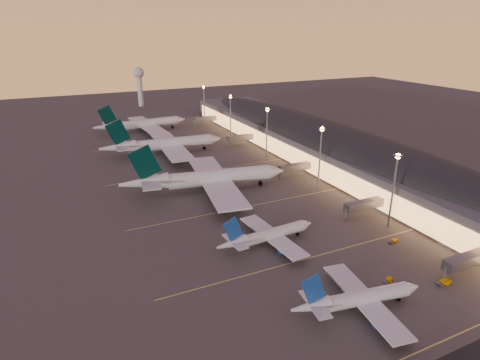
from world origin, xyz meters
name	(u,v)px	position (x,y,z in m)	size (l,w,h in m)	color
ground	(298,250)	(0.00, 0.00, 0.00)	(700.00, 700.00, 0.00)	#403E3B
airliner_narrow_south	(358,299)	(-2.36, -28.99, 3.13)	(33.88, 30.56, 12.11)	silver
airliner_narrow_north	(267,235)	(-6.72, 7.19, 3.15)	(34.12, 30.52, 12.19)	silver
airliner_wide_near	(206,179)	(-8.26, 55.78, 5.59)	(67.81, 62.44, 21.73)	silver
airliner_wide_mid	(163,144)	(-9.99, 114.29, 5.32)	(64.61, 58.90, 20.68)	silver
airliner_wide_far	(142,124)	(-9.61, 168.78, 4.93)	(59.92, 54.70, 19.17)	silver
terminal_building	(323,142)	(61.84, 72.47, 8.78)	(56.35, 255.00, 17.46)	#4E4E53
light_masts	(288,133)	(36.00, 65.00, 17.55)	(2.20, 217.20, 25.90)	slate
radar_tower	(139,80)	(10.00, 260.00, 21.87)	(9.00, 9.00, 32.50)	silver
lane_markings	(241,202)	(0.00, 40.00, 0.01)	(90.00, 180.36, 0.00)	#D8C659
baggage_tug_a	(444,283)	(25.10, -30.85, 0.55)	(4.16, 2.01, 1.21)	#C97E00
baggage_tug_b	(388,280)	(12.73, -23.74, 0.43)	(3.36, 2.05, 0.94)	#C97E00
baggage_tug_c	(305,224)	(11.11, 12.73, 0.49)	(3.82, 2.41, 1.06)	#C97E00
baggage_tug_d	(394,241)	(29.75, -8.76, 0.46)	(3.57, 1.94, 1.01)	#C97E00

